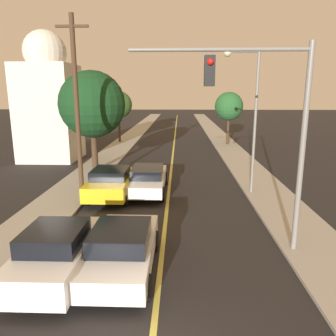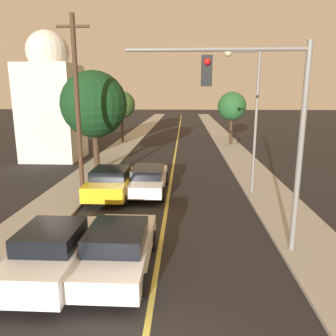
# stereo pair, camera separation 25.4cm
# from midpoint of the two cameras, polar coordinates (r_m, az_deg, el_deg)

# --- Properties ---
(road_surface) EXTENTS (8.06, 80.00, 0.01)m
(road_surface) POSITION_cam_midpoint_polar(r_m,az_deg,el_deg) (41.57, 1.05, 5.75)
(road_surface) COLOR black
(road_surface) RESTS_ON ground
(sidewalk_left) EXTENTS (2.50, 80.00, 0.12)m
(sidewalk_left) POSITION_cam_midpoint_polar(r_m,az_deg,el_deg) (41.99, -6.21, 5.82)
(sidewalk_left) COLOR #9E998E
(sidewalk_left) RESTS_ON ground
(sidewalk_right) EXTENTS (2.50, 80.00, 0.12)m
(sidewalk_right) POSITION_cam_midpoint_polar(r_m,az_deg,el_deg) (41.82, 8.34, 5.73)
(sidewalk_right) COLOR #9E998E
(sidewalk_right) RESTS_ON ground
(car_near_lane_front) EXTENTS (1.97, 4.39, 1.44)m
(car_near_lane_front) POSITION_cam_midpoint_polar(r_m,az_deg,el_deg) (10.09, -8.77, -13.62)
(car_near_lane_front) COLOR white
(car_near_lane_front) RESTS_ON ground
(car_near_lane_second) EXTENTS (1.94, 5.04, 1.40)m
(car_near_lane_second) POSITION_cam_midpoint_polar(r_m,az_deg,el_deg) (17.56, -3.98, -1.85)
(car_near_lane_second) COLOR white
(car_near_lane_second) RESTS_ON ground
(car_outer_lane_front) EXTENTS (1.91, 4.03, 1.59)m
(car_outer_lane_front) POSITION_cam_midpoint_polar(r_m,az_deg,el_deg) (10.19, -19.37, -13.65)
(car_outer_lane_front) COLOR white
(car_outer_lane_front) RESTS_ON ground
(car_outer_lane_second) EXTENTS (2.08, 4.46, 1.52)m
(car_outer_lane_second) POSITION_cam_midpoint_polar(r_m,az_deg,el_deg) (16.98, -10.25, -2.39)
(car_outer_lane_second) COLOR gold
(car_outer_lane_second) RESTS_ON ground
(traffic_signal_mast) EXTENTS (5.52, 0.42, 6.62)m
(traffic_signal_mast) POSITION_cam_midpoint_polar(r_m,az_deg,el_deg) (10.62, 15.84, 9.22)
(traffic_signal_mast) COLOR slate
(traffic_signal_mast) RESTS_ON ground
(streetlamp_right) EXTENTS (1.77, 0.36, 7.20)m
(streetlamp_right) POSITION_cam_midpoint_polar(r_m,az_deg,el_deg) (17.12, 13.36, 10.91)
(streetlamp_right) COLOR slate
(streetlamp_right) RESTS_ON ground
(utility_pole_left) EXTENTS (1.60, 0.24, 8.83)m
(utility_pole_left) POSITION_cam_midpoint_polar(r_m,az_deg,el_deg) (17.41, -16.04, 10.71)
(utility_pole_left) COLOR #422D1E
(utility_pole_left) RESTS_ON ground
(tree_left_near) EXTENTS (4.31, 4.31, 6.54)m
(tree_left_near) POSITION_cam_midpoint_polar(r_m,az_deg,el_deg) (22.16, -13.39, 10.70)
(tree_left_near) COLOR #3D2B1C
(tree_left_near) RESTS_ON ground
(tree_left_far) EXTENTS (2.81, 2.81, 5.30)m
(tree_left_far) POSITION_cam_midpoint_polar(r_m,az_deg,el_deg) (35.21, -8.81, 10.81)
(tree_left_far) COLOR #3D2B1C
(tree_left_far) RESTS_ON ground
(tree_right_near) EXTENTS (2.81, 2.81, 5.21)m
(tree_right_near) POSITION_cam_midpoint_polar(r_m,az_deg,el_deg) (33.62, 10.34, 10.49)
(tree_right_near) COLOR #3D2B1C
(tree_right_near) RESTS_ON ground
(domed_building_left) EXTENTS (4.18, 4.18, 9.83)m
(domed_building_left) POSITION_cam_midpoint_polar(r_m,az_deg,el_deg) (27.56, -20.32, 10.85)
(domed_building_left) COLOR beige
(domed_building_left) RESTS_ON ground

